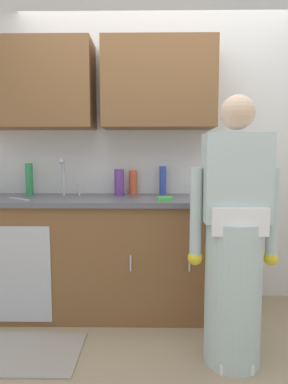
{
  "coord_description": "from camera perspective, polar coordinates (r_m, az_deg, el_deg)",
  "views": [
    {
      "loc": [
        -0.13,
        -1.99,
        1.26
      ],
      "look_at": [
        -0.17,
        0.55,
        1.0
      ],
      "focal_mm": 31.59,
      "sensor_mm": 36.0,
      "label": 1
    }
  ],
  "objects": [
    {
      "name": "bottle_soap",
      "position": [
        2.86,
        -4.2,
        1.63
      ],
      "size": [
        0.08,
        0.08,
        0.22
      ],
      "primitive_type": "cylinder",
      "color": "#66388C",
      "rests_on": "countertop"
    },
    {
      "name": "knife_on_counter",
      "position": [
        2.78,
        -20.34,
        -1.08
      ],
      "size": [
        0.21,
        0.16,
        0.01
      ],
      "primitive_type": "cube",
      "rotation": [
        0.0,
        0.0,
        2.5
      ],
      "color": "silver",
      "rests_on": "countertop"
    },
    {
      "name": "counter_cabinet",
      "position": [
        2.84,
        -7.85,
        -10.78
      ],
      "size": [
        1.9,
        0.62,
        0.9
      ],
      "color": "brown",
      "rests_on": "ground"
    },
    {
      "name": "sink",
      "position": [
        2.81,
        -13.26,
        -1.17
      ],
      "size": [
        0.5,
        0.36,
        0.35
      ],
      "color": "#B7BABF",
      "rests_on": "counter_cabinet"
    },
    {
      "name": "person_at_sink",
      "position": [
        2.14,
        14.93,
        -9.78
      ],
      "size": [
        0.55,
        0.34,
        1.62
      ],
      "color": "white",
      "rests_on": "ground"
    },
    {
      "name": "bottle_dish_liquid",
      "position": [
        2.94,
        -1.89,
        1.64
      ],
      "size": [
        0.07,
        0.07,
        0.21
      ],
      "primitive_type": "cylinder",
      "color": "#E05933",
      "rests_on": "countertop"
    },
    {
      "name": "sponge",
      "position": [
        2.51,
        3.54,
        -1.15
      ],
      "size": [
        0.11,
        0.07,
        0.03
      ],
      "primitive_type": "cube",
      "color": "#4CBF4C",
      "rests_on": "countertop"
    },
    {
      "name": "floor_mat",
      "position": [
        2.54,
        -20.47,
        -24.12
      ],
      "size": [
        0.8,
        0.5,
        0.01
      ],
      "primitive_type": "cube",
      "color": "gray",
      "rests_on": "ground"
    },
    {
      "name": "kitchen_wall_with_uppers",
      "position": [
        3.0,
        0.75,
        9.95
      ],
      "size": [
        4.8,
        0.44,
        2.7
      ],
      "color": "silver",
      "rests_on": "ground"
    },
    {
      "name": "ground_plane",
      "position": [
        2.36,
        4.37,
        -26.42
      ],
      "size": [
        9.0,
        9.0,
        0.0
      ],
      "primitive_type": "plane",
      "color": "#998466"
    },
    {
      "name": "bottle_water_tall",
      "position": [
        2.93,
        3.19,
        1.97
      ],
      "size": [
        0.06,
        0.06,
        0.25
      ],
      "primitive_type": "cylinder",
      "color": "#334CB2",
      "rests_on": "countertop"
    },
    {
      "name": "bottle_water_short",
      "position": [
        3.06,
        -18.8,
        2.07
      ],
      "size": [
        0.06,
        0.06,
        0.27
      ],
      "primitive_type": "cylinder",
      "color": "#2D8C4C",
      "rests_on": "countertop"
    },
    {
      "name": "countertop",
      "position": [
        2.75,
        -7.91,
        -1.33
      ],
      "size": [
        1.96,
        0.66,
        0.04
      ],
      "primitive_type": "cube",
      "color": "#595960",
      "rests_on": "counter_cabinet"
    }
  ]
}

